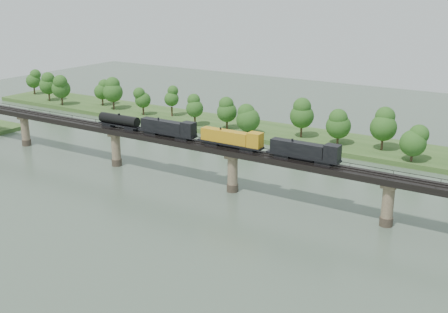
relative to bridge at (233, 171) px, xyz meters
The scene contains 6 objects.
ground 30.49m from the bridge, 90.00° to the right, with size 400.00×400.00×0.00m, color #3D4E3F.
far_bank 55.20m from the bridge, 90.00° to the left, with size 300.00×24.00×1.60m, color #325321.
bridge is the anchor object (origin of this frame).
bridge_superstructure 6.33m from the bridge, 90.00° to the left, with size 220.00×4.90×0.75m.
far_treeline 51.30m from the bridge, 99.23° to the left, with size 289.06×17.54×13.60m.
freight_train 11.18m from the bridge, behind, with size 73.69×2.87×5.07m.
Camera 1 is at (70.72, -86.03, 51.77)m, focal length 45.00 mm.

